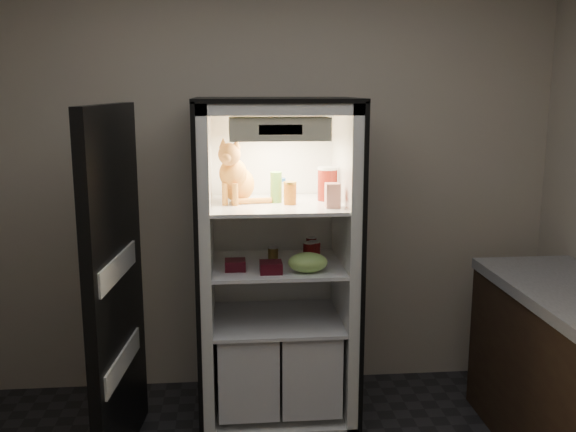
# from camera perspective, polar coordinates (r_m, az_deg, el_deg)

# --- Properties ---
(room_shell) EXTENTS (3.60, 3.60, 3.60)m
(room_shell) POSITION_cam_1_polar(r_m,az_deg,el_deg) (2.25, 1.43, 3.49)
(room_shell) COLOR white
(room_shell) RESTS_ON floor
(refrigerator) EXTENTS (0.90, 0.72, 1.88)m
(refrigerator) POSITION_cam_1_polar(r_m,az_deg,el_deg) (3.78, -1.06, -6.14)
(refrigerator) COLOR white
(refrigerator) RESTS_ON floor
(fridge_door) EXTENTS (0.15, 0.87, 1.85)m
(fridge_door) POSITION_cam_1_polar(r_m,az_deg,el_deg) (3.41, -15.06, -6.37)
(fridge_door) COLOR black
(fridge_door) RESTS_ON floor
(tabby_cat) EXTENTS (0.31, 0.37, 0.38)m
(tabby_cat) POSITION_cam_1_polar(r_m,az_deg,el_deg) (3.63, -4.68, 3.42)
(tabby_cat) COLOR #CE631A
(tabby_cat) RESTS_ON refrigerator
(parmesan_shaker) EXTENTS (0.07, 0.07, 0.17)m
(parmesan_shaker) POSITION_cam_1_polar(r_m,az_deg,el_deg) (3.62, -1.07, 2.58)
(parmesan_shaker) COLOR green
(parmesan_shaker) RESTS_ON refrigerator
(mayo_tub) EXTENTS (0.08, 0.08, 0.12)m
(mayo_tub) POSITION_cam_1_polar(r_m,az_deg,el_deg) (3.77, -0.85, 2.50)
(mayo_tub) COLOR white
(mayo_tub) RESTS_ON refrigerator
(salsa_jar) EXTENTS (0.07, 0.07, 0.13)m
(salsa_jar) POSITION_cam_1_polar(r_m,az_deg,el_deg) (3.56, 0.19, 2.06)
(salsa_jar) COLOR #99120D
(salsa_jar) RESTS_ON refrigerator
(pepper_jar) EXTENTS (0.11, 0.11, 0.19)m
(pepper_jar) POSITION_cam_1_polar(r_m,az_deg,el_deg) (3.69, 3.52, 2.89)
(pepper_jar) COLOR maroon
(pepper_jar) RESTS_ON refrigerator
(cream_carton) EXTENTS (0.08, 0.08, 0.13)m
(cream_carton) POSITION_cam_1_polar(r_m,az_deg,el_deg) (3.47, 3.99, 1.84)
(cream_carton) COLOR silver
(cream_carton) RESTS_ON refrigerator
(soda_can_a) EXTENTS (0.06, 0.06, 0.12)m
(soda_can_a) POSITION_cam_1_polar(r_m,az_deg,el_deg) (3.82, 2.08, -2.74)
(soda_can_a) COLOR black
(soda_can_a) RESTS_ON refrigerator
(soda_can_b) EXTENTS (0.07, 0.07, 0.13)m
(soda_can_b) POSITION_cam_1_polar(r_m,az_deg,el_deg) (3.66, 2.35, -3.27)
(soda_can_b) COLOR black
(soda_can_b) RESTS_ON refrigerator
(soda_can_c) EXTENTS (0.07, 0.07, 0.13)m
(soda_can_c) POSITION_cam_1_polar(r_m,az_deg,el_deg) (3.64, 1.90, -3.35)
(soda_can_c) COLOR black
(soda_can_c) RESTS_ON refrigerator
(condiment_jar) EXTENTS (0.06, 0.06, 0.08)m
(condiment_jar) POSITION_cam_1_polar(r_m,az_deg,el_deg) (3.73, -1.34, -3.35)
(condiment_jar) COLOR brown
(condiment_jar) RESTS_ON refrigerator
(grape_bag) EXTENTS (0.22, 0.16, 0.11)m
(grape_bag) POSITION_cam_1_polar(r_m,az_deg,el_deg) (3.50, 1.77, -4.14)
(grape_bag) COLOR #9FCE60
(grape_bag) RESTS_ON refrigerator
(berry_box_left) EXTENTS (0.11, 0.11, 0.06)m
(berry_box_left) POSITION_cam_1_polar(r_m,az_deg,el_deg) (3.56, -4.71, -4.36)
(berry_box_left) COLOR #4A0C13
(berry_box_left) RESTS_ON refrigerator
(berry_box_right) EXTENTS (0.12, 0.12, 0.06)m
(berry_box_right) POSITION_cam_1_polar(r_m,az_deg,el_deg) (3.49, -1.53, -4.57)
(berry_box_right) COLOR #4A0C13
(berry_box_right) RESTS_ON refrigerator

